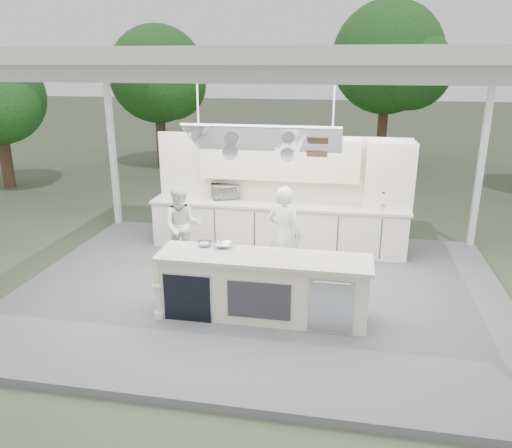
% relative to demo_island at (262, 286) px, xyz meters
% --- Properties ---
extents(ground, '(90.00, 90.00, 0.00)m').
position_rel_demo_island_xyz_m(ground, '(-0.18, 0.91, -0.60)').
color(ground, '#424D35').
rests_on(ground, ground).
extents(stage_deck, '(8.00, 6.00, 0.12)m').
position_rel_demo_island_xyz_m(stage_deck, '(-0.18, 0.91, -0.54)').
color(stage_deck, '#595A5E').
rests_on(stage_deck, ground).
extents(tent, '(8.20, 6.20, 3.86)m').
position_rel_demo_island_xyz_m(tent, '(-0.18, 0.90, 3.11)').
color(tent, white).
rests_on(tent, ground).
extents(demo_island, '(3.10, 0.79, 0.95)m').
position_rel_demo_island_xyz_m(demo_island, '(0.00, 0.00, 0.00)').
color(demo_island, white).
rests_on(demo_island, stage_deck).
extents(back_counter, '(5.08, 0.72, 0.95)m').
position_rel_demo_island_xyz_m(back_counter, '(-0.18, 2.81, 0.00)').
color(back_counter, white).
rests_on(back_counter, stage_deck).
extents(back_wall_unit, '(5.05, 0.48, 2.25)m').
position_rel_demo_island_xyz_m(back_wall_unit, '(0.27, 3.03, 0.98)').
color(back_wall_unit, white).
rests_on(back_wall_unit, stage_deck).
extents(tree_cluster, '(19.55, 9.40, 5.85)m').
position_rel_demo_island_xyz_m(tree_cluster, '(-0.34, 10.68, 2.69)').
color(tree_cluster, '#4C3426').
rests_on(tree_cluster, ground).
extents(head_chef, '(0.72, 0.59, 1.69)m').
position_rel_demo_island_xyz_m(head_chef, '(0.16, 1.26, 0.37)').
color(head_chef, white).
rests_on(head_chef, stage_deck).
extents(sous_chef, '(0.85, 0.74, 1.48)m').
position_rel_demo_island_xyz_m(sous_chef, '(-1.78, 1.71, 0.26)').
color(sous_chef, silver).
rests_on(sous_chef, stage_deck).
extents(toaster_oven, '(0.63, 0.55, 0.29)m').
position_rel_demo_island_xyz_m(toaster_oven, '(-1.28, 2.99, 0.62)').
color(toaster_oven, '#B4B7BC').
rests_on(toaster_oven, back_counter).
extents(bowl_large, '(0.28, 0.28, 0.07)m').
position_rel_demo_island_xyz_m(bowl_large, '(-0.63, 0.26, 0.51)').
color(bowl_large, silver).
rests_on(bowl_large, demo_island).
extents(bowl_small, '(0.28, 0.28, 0.07)m').
position_rel_demo_island_xyz_m(bowl_small, '(-0.92, 0.26, 0.51)').
color(bowl_small, '#B2B4B9').
rests_on(bowl_small, demo_island).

